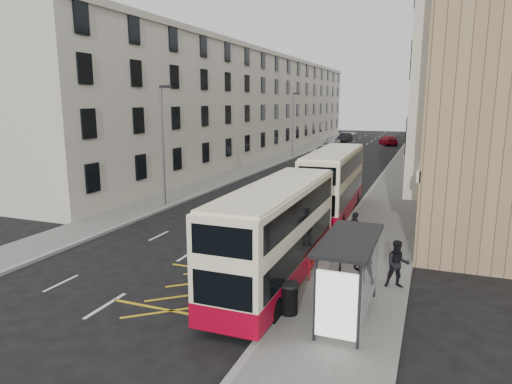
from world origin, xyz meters
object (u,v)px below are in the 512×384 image
at_px(street_lamp_far, 293,121).
at_px(double_decker_front, 277,234).
at_px(white_van, 324,151).
at_px(car_red, 388,140).
at_px(pedestrian_far, 355,232).
at_px(bus_shelter, 352,264).
at_px(pedestrian_mid, 398,264).
at_px(car_silver, 332,142).
at_px(pedestrian_near, 363,276).
at_px(street_lamp_near, 163,139).
at_px(litter_bin, 289,298).
at_px(double_decker_rear, 333,183).
at_px(car_dark, 345,137).

xyz_separation_m(street_lamp_far, double_decker_front, (11.35, -39.87, -2.61)).
bearing_deg(white_van, street_lamp_far, -153.68).
bearing_deg(car_red, pedestrian_far, 75.12).
height_order(bus_shelter, pedestrian_mid, bus_shelter).
bearing_deg(car_silver, pedestrian_near, -72.59).
xyz_separation_m(street_lamp_near, white_van, (3.58, 31.97, -3.88)).
bearing_deg(bus_shelter, car_red, 94.33).
height_order(litter_bin, car_silver, car_silver).
bearing_deg(pedestrian_near, car_silver, -91.54).
xyz_separation_m(bus_shelter, car_red, (-4.86, 64.18, -1.36)).
distance_m(street_lamp_far, pedestrian_far, 37.89).
height_order(white_van, car_red, car_red).
bearing_deg(white_van, car_red, 69.99).
distance_m(street_lamp_near, double_decker_front, 15.27).
height_order(double_decker_rear, car_dark, double_decker_rear).
height_order(car_dark, car_red, car_red).
bearing_deg(double_decker_front, car_dark, 97.96).
relative_size(pedestrian_near, car_dark, 0.41).
bearing_deg(double_decker_rear, pedestrian_mid, -68.27).
bearing_deg(car_silver, bus_shelter, -73.09).
bearing_deg(pedestrian_mid, pedestrian_near, -136.55).
distance_m(bus_shelter, pedestrian_near, 2.08).
xyz_separation_m(pedestrian_near, white_van, (-11.23, 42.57, -0.33)).
bearing_deg(car_dark, street_lamp_near, -86.37).
bearing_deg(street_lamp_far, car_dark, 85.61).
bearing_deg(litter_bin, pedestrian_mid, 48.60).
bearing_deg(car_red, double_decker_rear, 72.76).
relative_size(street_lamp_far, double_decker_front, 0.80).
relative_size(street_lamp_far, double_decker_rear, 0.77).
distance_m(pedestrian_mid, car_silver, 55.70).
height_order(street_lamp_near, street_lamp_far, same).
relative_size(street_lamp_far, pedestrian_near, 4.23).
bearing_deg(white_van, pedestrian_far, -77.34).
xyz_separation_m(street_lamp_far, car_silver, (1.86, 15.01, -3.86)).
distance_m(bus_shelter, pedestrian_mid, 3.84).
bearing_deg(bus_shelter, litter_bin, -177.05).
height_order(pedestrian_mid, car_dark, pedestrian_mid).
bearing_deg(pedestrian_mid, car_dark, 87.55).
xyz_separation_m(pedestrian_mid, car_red, (-6.04, 60.68, -0.30)).
bearing_deg(litter_bin, pedestrian_near, 41.93).
relative_size(pedestrian_mid, car_dark, 0.40).
xyz_separation_m(street_lamp_near, pedestrian_far, (13.65, -5.17, -3.54)).
bearing_deg(car_red, pedestrian_mid, 76.97).
height_order(pedestrian_near, car_dark, pedestrian_near).
bearing_deg(double_decker_rear, street_lamp_near, -172.03).
xyz_separation_m(street_lamp_far, car_dark, (1.96, 25.54, -3.87)).
height_order(double_decker_rear, car_red, double_decker_rear).
relative_size(bus_shelter, street_lamp_far, 0.53).
distance_m(white_van, car_red, 20.77).
relative_size(street_lamp_near, pedestrian_mid, 4.33).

